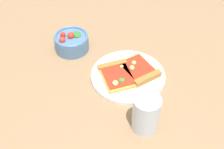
# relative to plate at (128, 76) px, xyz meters

# --- Properties ---
(ground_plane) EXTENTS (2.40, 2.40, 0.00)m
(ground_plane) POSITION_rel_plate_xyz_m (0.04, 0.03, -0.01)
(ground_plane) COLOR #93704C
(ground_plane) RESTS_ON ground
(plate) EXTENTS (0.25, 0.25, 0.01)m
(plate) POSITION_rel_plate_xyz_m (0.00, 0.00, 0.00)
(plate) COLOR white
(plate) RESTS_ON ground_plane
(pizza_slice_near) EXTENTS (0.16, 0.16, 0.03)m
(pizza_slice_near) POSITION_rel_plate_xyz_m (-0.02, 0.03, 0.01)
(pizza_slice_near) COLOR gold
(pizza_slice_near) RESTS_ON plate
(pizza_slice_far) EXTENTS (0.15, 0.16, 0.02)m
(pizza_slice_far) POSITION_rel_plate_xyz_m (0.03, -0.03, 0.01)
(pizza_slice_far) COLOR #E5B256
(pizza_slice_far) RESTS_ON plate
(salad_bowl) EXTENTS (0.12, 0.12, 0.07)m
(salad_bowl) POSITION_rel_plate_xyz_m (0.03, 0.25, 0.03)
(salad_bowl) COLOR #4C7299
(salad_bowl) RESTS_ON ground_plane
(soda_glass) EXTENTS (0.08, 0.08, 0.12)m
(soda_glass) POSITION_rel_plate_xyz_m (-0.15, -0.13, 0.05)
(soda_glass) COLOR silver
(soda_glass) RESTS_ON ground_plane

